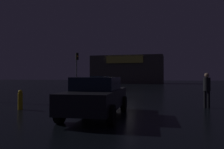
{
  "coord_description": "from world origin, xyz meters",
  "views": [
    {
      "loc": [
        4.33,
        -19.03,
        1.59
      ],
      "look_at": [
        -1.34,
        2.52,
        1.72
      ],
      "focal_mm": 36.09,
      "sensor_mm": 36.0,
      "label": 1
    }
  ],
  "objects": [
    {
      "name": "car_far",
      "position": [
        1.5,
        -10.65,
        0.8
      ],
      "size": [
        2.22,
        4.62,
        1.54
      ],
      "color": "black",
      "rests_on": "ground"
    },
    {
      "name": "traffic_signal_main",
      "position": [
        -7.17,
        7.26,
        3.26
      ],
      "size": [
        0.42,
        0.42,
        4.48
      ],
      "color": "#595B60",
      "rests_on": "ground"
    },
    {
      "name": "ground_plane",
      "position": [
        0.0,
        0.0,
        0.0
      ],
      "size": [
        120.0,
        120.0,
        0.0
      ],
      "primitive_type": "plane",
      "color": "black"
    },
    {
      "name": "pedestrian",
      "position": [
        6.04,
        -7.1,
        1.01
      ],
      "size": [
        0.43,
        0.43,
        1.73
      ],
      "color": "black",
      "rests_on": "ground"
    },
    {
      "name": "store_building",
      "position": [
        -4.73,
        28.66,
        2.93
      ],
      "size": [
        14.99,
        6.68,
        5.84
      ],
      "color": "#4C4742",
      "rests_on": "ground"
    },
    {
      "name": "fire_hydrant",
      "position": [
        -2.52,
        -9.91,
        0.46
      ],
      "size": [
        0.22,
        0.22,
        0.93
      ],
      "color": "gold",
      "rests_on": "ground"
    },
    {
      "name": "car_near",
      "position": [
        -3.36,
        4.88,
        0.8
      ],
      "size": [
        2.07,
        4.58,
        1.57
      ],
      "color": "#B7B7BF",
      "rests_on": "ground"
    }
  ]
}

